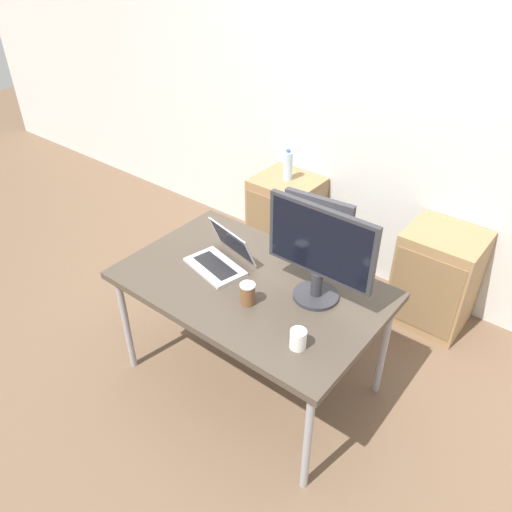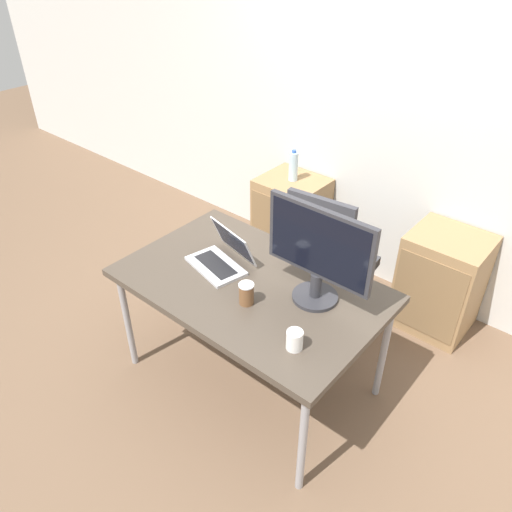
% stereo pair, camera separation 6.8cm
% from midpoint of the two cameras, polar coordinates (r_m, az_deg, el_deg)
% --- Properties ---
extents(ground_plane, '(14.00, 14.00, 0.00)m').
position_cam_midpoint_polar(ground_plane, '(3.20, 0.09, -13.61)').
color(ground_plane, brown).
extents(wall_back, '(10.00, 0.05, 2.60)m').
position_cam_midpoint_polar(wall_back, '(3.55, 16.12, 15.50)').
color(wall_back, silver).
rests_on(wall_back, ground_plane).
extents(desk, '(1.43, 0.90, 0.74)m').
position_cam_midpoint_polar(desk, '(2.72, 0.11, -3.88)').
color(desk, '#473D33').
rests_on(desk, ground_plane).
extents(office_chair, '(0.56, 0.58, 1.04)m').
position_cam_midpoint_polar(office_chair, '(3.40, 8.80, -2.08)').
color(office_chair, '#232326').
rests_on(office_chair, ground_plane).
extents(cabinet_left, '(0.49, 0.44, 0.71)m').
position_cam_midpoint_polar(cabinet_left, '(4.02, 4.48, 4.12)').
color(cabinet_left, '#99754C').
rests_on(cabinet_left, ground_plane).
extents(cabinet_right, '(0.49, 0.44, 0.71)m').
position_cam_midpoint_polar(cabinet_right, '(3.57, 20.85, -2.78)').
color(cabinet_right, '#99754C').
rests_on(cabinet_right, ground_plane).
extents(water_bottle, '(0.07, 0.07, 0.24)m').
position_cam_midpoint_polar(water_bottle, '(3.81, 4.82, 10.18)').
color(water_bottle, silver).
rests_on(water_bottle, cabinet_left).
extents(laptop_center, '(0.38, 0.35, 0.21)m').
position_cam_midpoint_polar(laptop_center, '(2.81, -3.24, -0.18)').
color(laptop_center, silver).
rests_on(laptop_center, desk).
extents(monitor, '(0.59, 0.24, 0.53)m').
position_cam_midpoint_polar(monitor, '(2.44, 7.97, 0.34)').
color(monitor, '#2D2D33').
rests_on(monitor, desk).
extents(coffee_cup_white, '(0.08, 0.08, 0.10)m').
position_cam_midpoint_polar(coffee_cup_white, '(2.30, 5.29, -9.54)').
color(coffee_cup_white, white).
rests_on(coffee_cup_white, desk).
extents(coffee_cup_brown, '(0.08, 0.08, 0.12)m').
position_cam_midpoint_polar(coffee_cup_brown, '(2.52, -0.33, -4.33)').
color(coffee_cup_brown, brown).
rests_on(coffee_cup_brown, desk).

